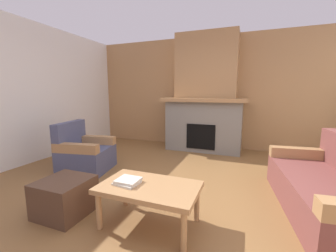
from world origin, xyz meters
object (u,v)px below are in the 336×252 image
(fireplace, at_px, (205,101))
(armchair, at_px, (85,154))
(couch, at_px, (332,190))
(ottoman, at_px, (65,197))
(coffee_table, at_px, (149,190))

(fireplace, bearing_deg, armchair, -128.32)
(couch, bearing_deg, ottoman, -159.58)
(armchair, xyz_separation_m, ottoman, (0.78, -1.16, -0.09))
(armchair, distance_m, ottoman, 1.40)
(fireplace, xyz_separation_m, couch, (1.87, -2.26, -0.88))
(fireplace, relative_size, armchair, 3.04)
(couch, xyz_separation_m, ottoman, (-2.78, -1.04, -0.09))
(couch, height_order, coffee_table, couch)
(fireplace, bearing_deg, couch, -50.36)
(armchair, height_order, coffee_table, armchair)
(armchair, bearing_deg, coffee_table, -29.97)
(coffee_table, bearing_deg, ottoman, -170.85)
(coffee_table, bearing_deg, armchair, 150.03)
(fireplace, relative_size, ottoman, 5.19)
(coffee_table, bearing_deg, couch, 25.91)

